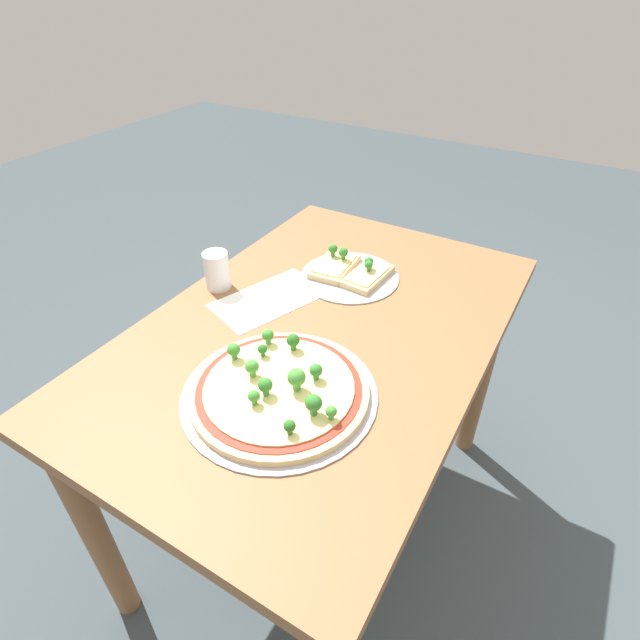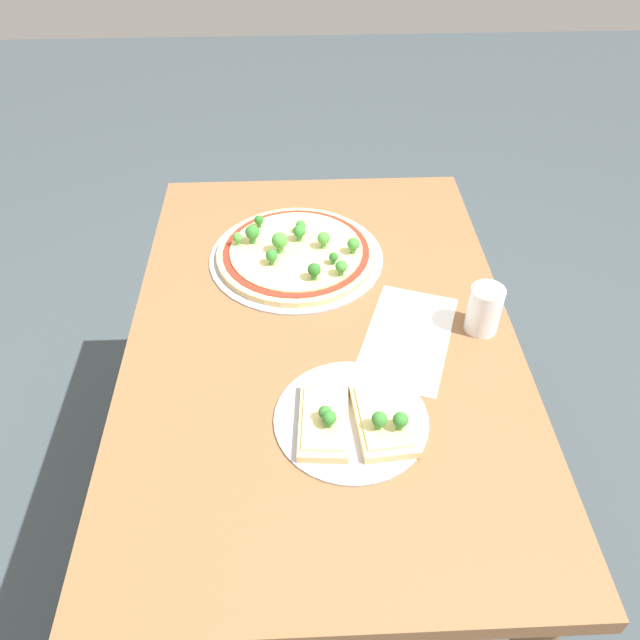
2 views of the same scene
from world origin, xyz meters
The scene contains 6 objects.
ground_plane centered at (0.00, 0.00, 0.00)m, with size 8.00×8.00×0.00m, color #3D474C.
dining_table centered at (0.00, 0.00, 0.64)m, with size 1.14×0.75×0.76m.
pizza_tray_whole centered at (0.23, 0.05, 0.77)m, with size 0.39×0.39×0.07m.
pizza_tray_slice centered at (-0.23, -0.04, 0.77)m, with size 0.26×0.26×0.06m.
drinking_cup centered at (-0.01, -0.31, 0.81)m, with size 0.06×0.06×0.10m, color white.
paper_menu centered at (-0.03, -0.16, 0.76)m, with size 0.28×0.16×0.00m, color white.
Camera 1 is at (0.80, 0.47, 1.46)m, focal length 28.00 mm.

